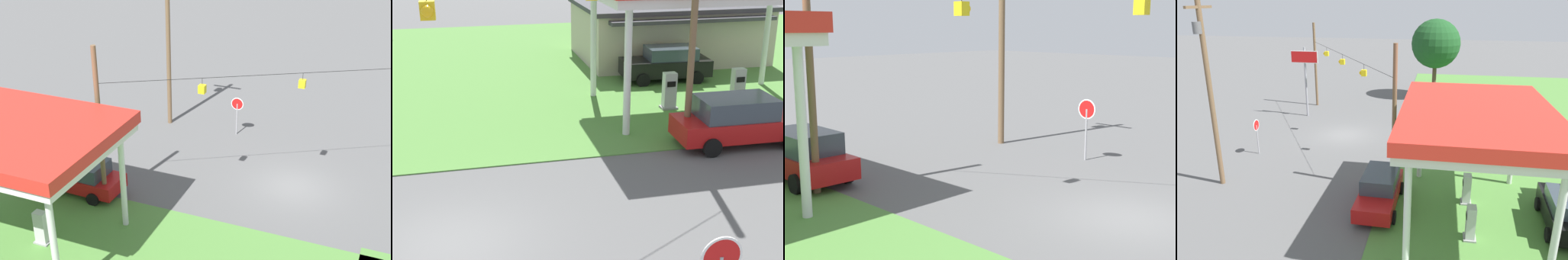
{
  "view_description": "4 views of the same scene",
  "coord_description": "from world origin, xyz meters",
  "views": [
    {
      "loc": [
        -4.53,
        24.93,
        15.21
      ],
      "look_at": [
        5.0,
        1.49,
        3.12
      ],
      "focal_mm": 50.0,
      "sensor_mm": 36.0,
      "label": 1
    },
    {
      "loc": [
        0.64,
        -12.41,
        7.56
      ],
      "look_at": [
        4.11,
        2.26,
        1.91
      ],
      "focal_mm": 50.0,
      "sensor_mm": 36.0,
      "label": 2
    },
    {
      "loc": [
        -7.19,
        13.47,
        5.35
      ],
      "look_at": [
        3.87,
        2.13,
        2.34
      ],
      "focal_mm": 50.0,
      "sensor_mm": 36.0,
      "label": 3
    },
    {
      "loc": [
        27.89,
        7.28,
        10.26
      ],
      "look_at": [
        4.98,
        3.19,
        2.3
      ],
      "focal_mm": 35.0,
      "sensor_mm": 36.0,
      "label": 4
    }
  ],
  "objects": [
    {
      "name": "car_at_pumps_front",
      "position": [
        10.34,
        4.54,
        0.93
      ],
      "size": [
        5.0,
        2.18,
        1.82
      ],
      "rotation": [
        0.0,
        0.0,
        -0.02
      ],
      "color": "#AD1414",
      "rests_on": "ground"
    },
    {
      "name": "fuel_pump_near",
      "position": [
        9.37,
        9.01,
        0.79
      ],
      "size": [
        0.71,
        0.56,
        1.65
      ],
      "color": "gray",
      "rests_on": "ground"
    },
    {
      "name": "ground_plane",
      "position": [
        0.0,
        0.0,
        0.0
      ],
      "size": [
        160.0,
        160.0,
        0.0
      ],
      "primitive_type": "plane",
      "color": "#565656"
    },
    {
      "name": "stop_sign_roadside",
      "position": [
        4.82,
        -4.98,
        1.81
      ],
      "size": [
        0.8,
        0.08,
        2.5
      ],
      "rotation": [
        0.0,
        0.0,
        3.14
      ],
      "color": "#99999E",
      "rests_on": "ground"
    },
    {
      "name": "signal_span_gantry",
      "position": [
        0.0,
        -0.01,
        4.42
      ],
      "size": [
        17.23,
        10.24,
        8.22
      ],
      "color": "brown",
      "rests_on": "ground"
    },
    {
      "name": "utility_pole_main",
      "position": [
        9.52,
        -5.01,
        5.98
      ],
      "size": [
        2.2,
        0.44,
        10.73
      ],
      "color": "brown",
      "rests_on": "ground"
    }
  ]
}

